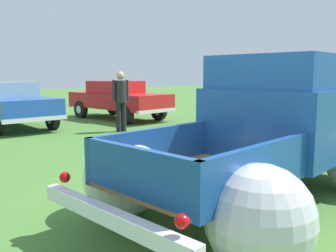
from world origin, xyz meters
The scene contains 6 objects.
ground_plane centered at (0.00, 0.00, 0.00)m, with size 80.00×80.00×0.00m, color #477A33.
vintage_pickup_truck centered at (0.38, 0.09, 0.76)m, with size 4.93×3.54×1.96m.
show_car_1 centered at (-1.44, 9.11, 0.78)m, with size 2.48×4.62×1.43m.
show_car_2 centered at (2.42, 9.18, 0.78)m, with size 2.70×4.52×1.43m.
spectator_0 centered at (1.19, 6.34, 1.01)m, with size 0.54×0.36×1.75m.
spectator_1 centered at (3.51, 5.03, 0.97)m, with size 0.43×0.53×1.70m.
Camera 1 is at (-3.36, -3.25, 1.66)m, focal length 38.61 mm.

